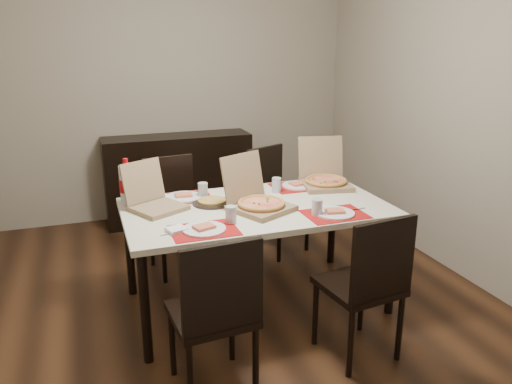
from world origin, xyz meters
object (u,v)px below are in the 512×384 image
(dining_table, at_px, (256,215))
(chair_near_right, at_px, (367,282))
(soda_bottle, at_px, (127,184))
(chair_near_left, at_px, (216,310))
(dip_bowl, at_px, (252,198))
(chair_far_left, at_px, (174,209))
(sideboard, at_px, (179,178))
(chair_far_right, at_px, (274,195))
(pizza_box_center, at_px, (258,201))

(dining_table, xyz_separation_m, chair_near_right, (0.39, -0.84, -0.17))
(dining_table, relative_size, soda_bottle, 5.63)
(chair_near_left, xyz_separation_m, dip_bowl, (0.54, 0.99, 0.25))
(dining_table, distance_m, dip_bowl, 0.16)
(chair_near_right, xyz_separation_m, soda_bottle, (-1.21, 1.19, 0.37))
(soda_bottle, bearing_deg, chair_far_left, 48.65)
(sideboard, xyz_separation_m, chair_near_left, (-0.35, -2.80, 0.06))
(dining_table, relative_size, chair_near_right, 1.94)
(dining_table, bearing_deg, soda_bottle, 156.52)
(chair_near_left, bearing_deg, soda_bottle, 104.05)
(chair_far_left, xyz_separation_m, dip_bowl, (0.45, -0.67, 0.25))
(chair_near_left, distance_m, chair_far_left, 1.66)
(sideboard, xyz_separation_m, soda_bottle, (-0.65, -1.59, 0.44))
(chair_near_left, relative_size, chair_near_right, 1.00)
(chair_far_right, bearing_deg, sideboard, 122.05)
(sideboard, distance_m, soda_bottle, 1.77)
(pizza_box_center, bearing_deg, soda_bottle, 151.99)
(pizza_box_center, xyz_separation_m, dip_bowl, (0.03, 0.21, -0.04))
(chair_far_right, bearing_deg, chair_near_left, -119.90)
(sideboard, xyz_separation_m, chair_near_right, (0.56, -2.78, 0.06))
(soda_bottle, bearing_deg, sideboard, 67.75)
(chair_near_left, distance_m, chair_near_right, 0.91)
(chair_far_left, xyz_separation_m, soda_bottle, (-0.39, -0.45, 0.37))
(chair_far_left, bearing_deg, pizza_box_center, -64.55)
(dining_table, height_order, pizza_box_center, pizza_box_center)
(dining_table, height_order, dip_bowl, dip_bowl)
(dip_bowl, relative_size, soda_bottle, 0.37)
(chair_near_left, xyz_separation_m, chair_far_right, (1.01, 1.75, 0.00))
(chair_near_left, xyz_separation_m, pizza_box_center, (0.51, 0.78, 0.30))
(dining_table, xyz_separation_m, soda_bottle, (-0.82, 0.36, 0.20))
(dining_table, bearing_deg, chair_near_right, -65.01)
(chair_near_right, bearing_deg, chair_far_right, 86.91)
(dip_bowl, bearing_deg, pizza_box_center, -99.02)
(pizza_box_center, bearing_deg, sideboard, 94.59)
(dining_table, xyz_separation_m, chair_far_right, (0.48, 0.90, -0.17))
(dining_table, relative_size, pizza_box_center, 3.53)
(sideboard, height_order, dip_bowl, sideboard)
(dining_table, bearing_deg, pizza_box_center, -99.57)
(chair_far_right, height_order, dip_bowl, chair_far_right)
(chair_far_right, bearing_deg, soda_bottle, -157.66)
(chair_far_left, distance_m, chair_far_right, 0.92)
(sideboard, bearing_deg, soda_bottle, -112.25)
(pizza_box_center, relative_size, dip_bowl, 4.33)
(sideboard, xyz_separation_m, dip_bowl, (0.20, -1.81, 0.31))
(chair_far_right, distance_m, pizza_box_center, 1.13)
(chair_near_left, relative_size, soda_bottle, 2.91)
(dip_bowl, bearing_deg, chair_far_right, 58.61)
(pizza_box_center, bearing_deg, chair_far_left, 115.45)
(dip_bowl, bearing_deg, dining_table, -98.73)
(sideboard, relative_size, pizza_box_center, 2.94)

